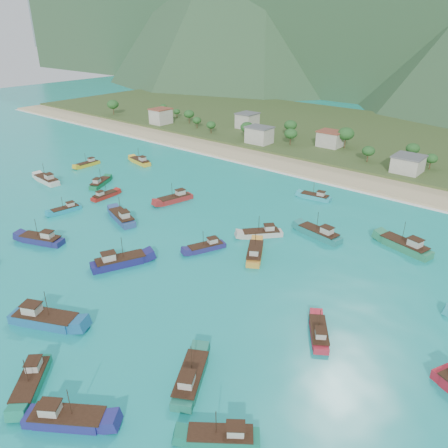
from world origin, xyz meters
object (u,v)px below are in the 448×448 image
Objects in this scene: boat_4 at (175,199)px; boat_7 at (100,183)px; boat_9 at (41,240)px; boat_24 at (191,379)px; boat_27 at (47,180)px; boat_29 at (105,196)px; boat_1 at (262,234)px; boat_18 at (66,210)px; boat_28 at (319,234)px; boat_8 at (140,162)px; boat_23 at (45,319)px; boat_15 at (315,197)px; boat_31 at (67,419)px; boat_26 at (31,382)px; boat_0 at (122,218)px; boat_21 at (255,254)px; boat_19 at (319,334)px; boat_13 at (88,164)px; boat_22 at (206,247)px; boat_17 at (119,262)px; boat_14 at (405,246)px; boat_12 at (222,437)px.

boat_7 is at bearing 24.39° from boat_4.
boat_9 is 60.49m from boat_24.
boat_29 is at bearing -77.94° from boat_27.
boat_1 reaches higher than boat_18.
boat_9 is at bearing 142.45° from boat_28.
boat_8 is 83.53m from boat_28.
boat_4 is 60.98m from boat_23.
boat_31 reaches higher than boat_15.
boat_28 is (20.96, 62.36, -0.10)m from boat_23.
boat_26 is at bearing 152.46° from boat_18.
boat_31 is (51.83, -25.73, -0.01)m from boat_9.
boat_0 is 19.05m from boat_4.
boat_24 is at bearing -98.50° from boat_21.
boat_19 is at bearing 99.93° from boat_23.
boat_29 is at bearing 152.15° from boat_13.
boat_1 is 0.87× the size of boat_31.
boat_17 is at bearing 84.13° from boat_22.
boat_0 is 24.28m from boat_17.
boat_9 is 0.89× the size of boat_14.
boat_19 is (81.95, -2.57, 0.07)m from boat_18.
boat_9 is 1.21× the size of boat_15.
boat_4 is 50.73m from boat_13.
boat_17 is 35.72m from boat_26.
boat_14 is (63.90, 13.26, 0.18)m from boat_4.
boat_1 is at bearing -46.56° from boat_0.
boat_7 is at bearing 12.32° from boat_22.
boat_23 reaches higher than boat_17.
boat_17 is 37.33m from boat_18.
boat_0 is 1.06× the size of boat_9.
boat_15 is at bearing -130.63° from boat_26.
boat_18 is 0.74× the size of boat_27.
boat_1 is 15.49m from boat_22.
boat_12 is 1.02× the size of boat_19.
boat_0 is at bearing -25.02° from boat_29.
boat_23 is at bearing -178.38° from boat_19.
boat_29 is at bearing 123.05° from boat_24.
boat_22 is at bearing -77.05° from boat_9.
boat_29 is 84.26m from boat_31.
boat_12 is at bearing -105.92° from boat_27.
boat_12 is 93.02m from boat_29.
boat_8 is 96.76m from boat_23.
boat_14 reaches higher than boat_21.
boat_8 is at bearing 127.23° from boat_21.
boat_4 is 1.30× the size of boat_29.
boat_31 is (75.13, -59.69, 0.12)m from boat_7.
boat_13 is at bearing 82.78° from boat_0.
boat_23 is (25.06, -37.01, 0.09)m from boat_0.
boat_24 reaches higher than boat_29.
boat_19 is 41.55m from boat_31.
boat_17 is 30.57m from boat_21.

